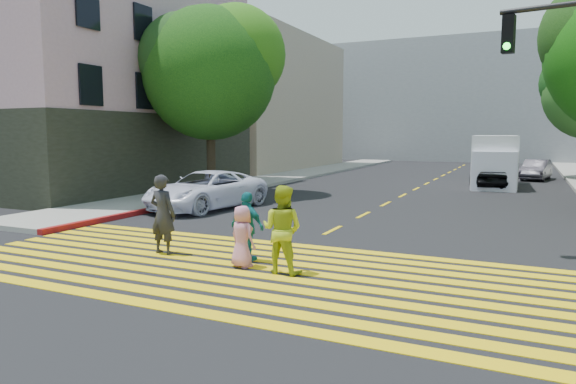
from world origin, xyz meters
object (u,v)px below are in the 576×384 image
Objects in this scene: pedestrian_child at (242,237)px; dark_car_near at (489,175)px; silver_car at (499,165)px; pedestrian_woman at (282,229)px; white_van at (494,163)px; pedestrian_extra at (247,227)px; dark_car_parked at (536,170)px; tree_left at (212,67)px; pedestrian_man at (163,214)px; white_sedan at (206,190)px.

dark_car_near is (3.49, 18.54, 0.03)m from pedestrian_child.
pedestrian_woman is at bearing 84.75° from silver_car.
dark_car_near is at bearing -106.21° from white_van.
pedestrian_woman is at bearing 165.61° from pedestrian_extra.
pedestrian_woman reaches higher than dark_car_near.
silver_car is (3.57, 27.56, 0.04)m from pedestrian_child.
pedestrian_child is 0.54m from pedestrian_extra.
tree_left is at bearing -123.35° from dark_car_parked.
tree_left reaches higher than dark_car_near.
pedestrian_man is at bearing 78.28° from silver_car.
dark_car_parked is (11.00, 18.04, -0.09)m from white_sedan.
dark_car_near is at bearing 89.70° from silver_car.
dark_car_near is at bearing -89.09° from pedestrian_extra.
pedestrian_man is 3.14m from pedestrian_woman.
white_sedan is 21.13m from dark_car_parked.
tree_left is 13.77m from pedestrian_child.
dark_car_near is 6.46m from dark_car_parked.
silver_car is at bearing -95.30° from pedestrian_woman.
silver_car is (11.07, 17.15, -4.96)m from tree_left.
tree_left is at bearing 26.91° from dark_car_near.
dark_car_near is (3.65, 18.03, -0.08)m from pedestrian_extra.
white_sedan is at bearing -37.43° from pedestrian_extra.
pedestrian_woman is 18.76m from dark_car_near.
pedestrian_woman is 9.06m from white_sedan.
pedestrian_child is at bearing 82.85° from silver_car.
pedestrian_child is at bearing -2.49° from pedestrian_woman.
tree_left is 2.13× the size of dark_car_near.
pedestrian_extra is at bearing -26.56° from pedestrian_woman.
dark_car_near is (10.99, 8.12, -4.96)m from tree_left.
white_sedan is (-5.28, 6.56, 0.05)m from pedestrian_child.
dark_car_near is (2.57, 18.58, -0.20)m from pedestrian_woman.
pedestrian_man is at bearing 19.13° from pedestrian_extra.
white_sedan is 0.87× the size of white_van.
pedestrian_child is 25.25m from dark_car_parked.
pedestrian_extra is at bearing 82.38° from silver_car.
dark_car_near reaches higher than dark_car_parked.
pedestrian_woman is (8.42, -10.46, -4.76)m from tree_left.
dark_car_near is 1.03m from white_van.
pedestrian_child is at bearing -93.46° from dark_car_parked.
pedestrian_woman is 1.36× the size of pedestrian_child.
silver_car reaches higher than pedestrian_child.
pedestrian_child is 27.79m from silver_car.
silver_car is at bearing 57.15° from tree_left.
pedestrian_child is 0.28× the size of silver_car.
dark_car_near is 1.08× the size of dark_car_parked.
silver_car reaches higher than dark_car_parked.
pedestrian_man is 0.50× the size of dark_car_parked.
tree_left reaches higher than pedestrian_woman.
white_van reaches higher than silver_car.
dark_car_parked is at bearing -119.76° from dark_car_near.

